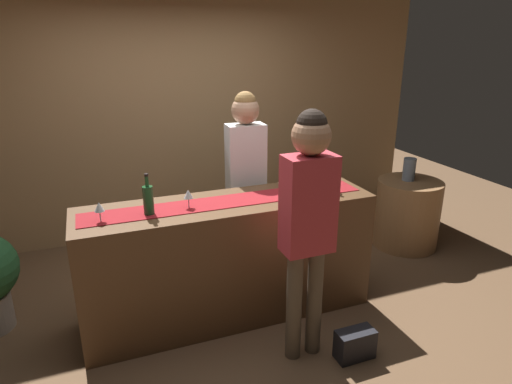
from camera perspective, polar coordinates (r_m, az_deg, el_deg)
ground_plane at (r=3.86m, az=-3.34°, el=-15.15°), size 10.00×10.00×0.00m
back_wall at (r=5.09m, az=-10.39°, el=10.70°), size 6.00×0.12×2.90m
bar_counter at (r=3.61m, az=-3.49°, el=-8.64°), size 2.30×0.60×0.99m
counter_runner_cloth at (r=3.40m, az=-3.66°, el=-1.21°), size 2.18×0.28×0.01m
wine_bottle_amber at (r=3.71m, az=9.23°, el=2.11°), size 0.07×0.07×0.30m
wine_bottle_green at (r=3.21m, az=-13.69°, el=-0.94°), size 0.07×0.07×0.30m
wine_bottle_clear at (r=3.60m, az=6.11°, el=1.72°), size 0.07×0.07×0.30m
wine_glass_near_customer at (r=3.27m, az=-8.71°, el=-0.33°), size 0.07×0.07×0.14m
wine_glass_mid_counter at (r=3.17m, az=-19.52°, el=-1.89°), size 0.07×0.07×0.14m
bartender at (r=4.00m, az=-1.33°, el=3.44°), size 0.35×0.25×1.75m
customer_sipping at (r=2.90m, az=6.72°, el=-2.49°), size 0.34×0.25×1.78m
round_side_table at (r=5.10m, az=18.87°, el=-2.63°), size 0.68×0.68×0.74m
vase_on_side_table at (r=4.97m, az=19.10°, el=2.78°), size 0.13×0.13×0.24m
handbag at (r=3.42m, az=12.61°, el=-18.56°), size 0.28×0.14×0.22m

